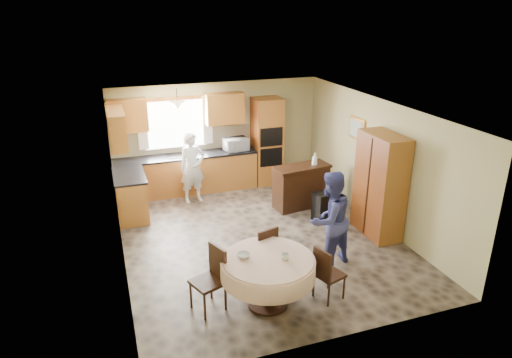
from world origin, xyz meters
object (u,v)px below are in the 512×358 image
(oven_tower, at_px, (267,141))
(chair_back, at_px, (264,250))
(chair_left, at_px, (212,275))
(dining_table, at_px, (268,269))
(person_sink, at_px, (192,168))
(person_dining, at_px, (330,219))
(cupboard, at_px, (380,185))
(chair_right, at_px, (326,272))
(sideboard, at_px, (301,188))

(oven_tower, bearing_deg, chair_back, -110.83)
(chair_left, bearing_deg, oven_tower, 129.92)
(dining_table, xyz_separation_m, person_sink, (-0.25, 4.12, 0.19))
(dining_table, height_order, person_dining, person_dining)
(person_sink, bearing_deg, cupboard, -51.62)
(chair_right, relative_size, person_dining, 0.52)
(dining_table, bearing_deg, cupboard, 27.37)
(chair_back, bearing_deg, person_dining, 165.96)
(chair_left, bearing_deg, person_dining, 82.79)
(person_sink, xyz_separation_m, person_dining, (1.62, -3.39, 0.04))
(oven_tower, relative_size, person_dining, 1.26)
(cupboard, xyz_separation_m, person_sink, (-3.04, 2.68, -0.20))
(sideboard, distance_m, person_sink, 2.44)
(oven_tower, height_order, chair_back, oven_tower)
(person_dining, bearing_deg, chair_back, -15.74)
(oven_tower, height_order, dining_table, oven_tower)
(dining_table, height_order, person_sink, person_sink)
(dining_table, bearing_deg, sideboard, 57.98)
(cupboard, xyz_separation_m, chair_back, (-2.60, -0.76, -0.49))
(cupboard, relative_size, chair_back, 2.16)
(oven_tower, distance_m, person_dining, 3.98)
(chair_left, relative_size, person_sink, 0.61)
(dining_table, relative_size, person_sink, 0.86)
(chair_right, bearing_deg, person_sink, -3.05)
(sideboard, distance_m, chair_back, 2.94)
(chair_right, bearing_deg, person_dining, -46.77)
(chair_right, distance_m, person_sink, 4.44)
(cupboard, height_order, person_sink, cupboard)
(dining_table, relative_size, chair_right, 1.58)
(sideboard, height_order, person_sink, person_sink)
(sideboard, distance_m, chair_right, 3.40)
(oven_tower, height_order, chair_right, oven_tower)
(chair_left, distance_m, chair_right, 1.69)
(sideboard, relative_size, cupboard, 0.62)
(sideboard, height_order, person_dining, person_dining)
(sideboard, bearing_deg, oven_tower, 88.70)
(cupboard, distance_m, person_sink, 4.05)
(oven_tower, relative_size, cupboard, 1.06)
(sideboard, distance_m, dining_table, 3.62)
(sideboard, distance_m, cupboard, 1.92)
(sideboard, height_order, chair_back, chair_back)
(chair_left, bearing_deg, chair_back, 95.05)
(dining_table, height_order, chair_back, chair_back)
(cupboard, xyz_separation_m, person_dining, (-1.42, -0.71, -0.15))
(sideboard, bearing_deg, chair_right, -116.25)
(person_dining, bearing_deg, chair_right, 42.73)
(sideboard, xyz_separation_m, chair_back, (-1.72, -2.38, 0.07))
(person_sink, bearing_deg, sideboard, -36.22)
(oven_tower, distance_m, chair_right, 4.97)
(oven_tower, xyz_separation_m, chair_right, (-0.85, -4.86, -0.58))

